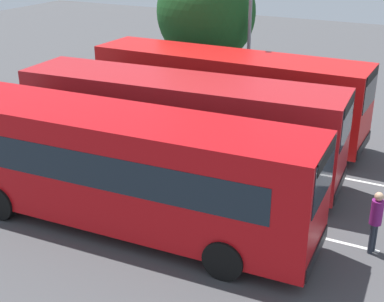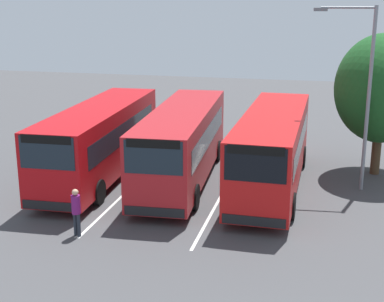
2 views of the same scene
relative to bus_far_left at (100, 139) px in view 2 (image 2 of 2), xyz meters
name	(u,v)px [view 2 (image 2 of 2)]	position (x,y,z in m)	size (l,w,h in m)	color
ground_plane	(183,181)	(-0.26, 3.98, -1.86)	(69.12, 69.12, 0.00)	#424244
bus_far_left	(100,139)	(0.00, 0.00, 0.00)	(11.19, 3.03, 3.38)	#B70C11
bus_center_left	(182,142)	(-0.36, 3.91, 0.00)	(11.23, 3.25, 3.38)	#AD191E
bus_center_right	(272,147)	(-0.38, 8.02, 0.00)	(11.11, 2.70, 3.38)	red
pedestrian	(76,208)	(6.58, 1.86, -0.81)	(0.40, 0.40, 1.77)	#232833
street_lamp	(364,87)	(-1.05, 11.72, 2.72)	(0.44, 2.59, 7.96)	gray
depot_tree	(382,89)	(-3.65, 12.70, 2.29)	(4.86, 4.38, 6.72)	#4C3823
lane_stripe_outer_left	(141,178)	(-0.26, 1.90, -1.86)	(14.10, 0.12, 0.01)	silver
lane_stripe_inner_left	(227,185)	(-0.26, 6.05, -1.86)	(14.10, 0.12, 0.01)	silver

